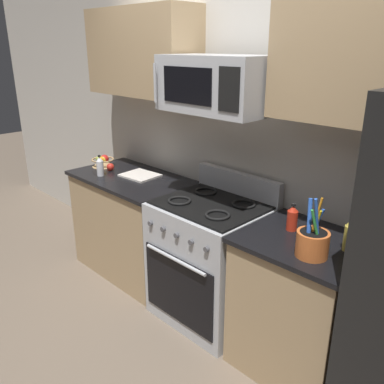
{
  "coord_description": "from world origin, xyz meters",
  "views": [
    {
      "loc": [
        1.8,
        -1.34,
        1.99
      ],
      "look_at": [
        -0.06,
        0.51,
        1.03
      ],
      "focal_mm": 38.0,
      "sensor_mm": 36.0,
      "label": 1
    }
  ],
  "objects_px": {
    "utensil_crock": "(312,242)",
    "fruit_basket": "(103,161)",
    "bottle_vinegar": "(100,166)",
    "bottle_hot_sauce": "(292,218)",
    "cutting_board": "(140,175)",
    "bottle_oil": "(350,235)",
    "microwave": "(216,84)",
    "range_oven": "(210,260)",
    "apple_loose": "(110,167)"
  },
  "relations": [
    {
      "from": "microwave",
      "to": "bottle_hot_sauce",
      "type": "relative_size",
      "value": 4.37
    },
    {
      "from": "utensil_crock",
      "to": "apple_loose",
      "type": "distance_m",
      "value": 2.09
    },
    {
      "from": "range_oven",
      "to": "fruit_basket",
      "type": "distance_m",
      "value": 1.47
    },
    {
      "from": "utensil_crock",
      "to": "fruit_basket",
      "type": "height_order",
      "value": "utensil_crock"
    },
    {
      "from": "bottle_vinegar",
      "to": "apple_loose",
      "type": "bearing_deg",
      "value": 113.66
    },
    {
      "from": "bottle_oil",
      "to": "bottle_hot_sauce",
      "type": "relative_size",
      "value": 1.16
    },
    {
      "from": "fruit_basket",
      "to": "bottle_oil",
      "type": "distance_m",
      "value": 2.38
    },
    {
      "from": "utensil_crock",
      "to": "apple_loose",
      "type": "bearing_deg",
      "value": 176.5
    },
    {
      "from": "bottle_hot_sauce",
      "to": "microwave",
      "type": "bearing_deg",
      "value": -177.7
    },
    {
      "from": "utensil_crock",
      "to": "microwave",
      "type": "bearing_deg",
      "value": 168.22
    },
    {
      "from": "bottle_vinegar",
      "to": "bottle_hot_sauce",
      "type": "xyz_separation_m",
      "value": [
        1.77,
        0.23,
        -0.0
      ]
    },
    {
      "from": "range_oven",
      "to": "microwave",
      "type": "height_order",
      "value": "microwave"
    },
    {
      "from": "microwave",
      "to": "bottle_vinegar",
      "type": "distance_m",
      "value": 1.39
    },
    {
      "from": "apple_loose",
      "to": "bottle_oil",
      "type": "height_order",
      "value": "bottle_oil"
    },
    {
      "from": "microwave",
      "to": "bottle_hot_sauce",
      "type": "height_order",
      "value": "microwave"
    },
    {
      "from": "cutting_board",
      "to": "bottle_vinegar",
      "type": "xyz_separation_m",
      "value": [
        -0.26,
        -0.23,
        0.08
      ]
    },
    {
      "from": "fruit_basket",
      "to": "cutting_board",
      "type": "distance_m",
      "value": 0.5
    },
    {
      "from": "microwave",
      "to": "bottle_vinegar",
      "type": "relative_size",
      "value": 4.16
    },
    {
      "from": "microwave",
      "to": "range_oven",
      "type": "bearing_deg",
      "value": -89.97
    },
    {
      "from": "microwave",
      "to": "cutting_board",
      "type": "distance_m",
      "value": 1.22
    },
    {
      "from": "utensil_crock",
      "to": "fruit_basket",
      "type": "relative_size",
      "value": 1.65
    },
    {
      "from": "bottle_oil",
      "to": "microwave",
      "type": "bearing_deg",
      "value": -178.86
    },
    {
      "from": "microwave",
      "to": "cutting_board",
      "type": "height_order",
      "value": "microwave"
    },
    {
      "from": "fruit_basket",
      "to": "range_oven",
      "type": "bearing_deg",
      "value": -0.31
    },
    {
      "from": "apple_loose",
      "to": "fruit_basket",
      "type": "bearing_deg",
      "value": 169.01
    },
    {
      "from": "bottle_vinegar",
      "to": "bottle_hot_sauce",
      "type": "bearing_deg",
      "value": 7.25
    },
    {
      "from": "range_oven",
      "to": "cutting_board",
      "type": "distance_m",
      "value": 1.0
    },
    {
      "from": "cutting_board",
      "to": "bottle_oil",
      "type": "relative_size",
      "value": 1.48
    },
    {
      "from": "cutting_board",
      "to": "bottle_vinegar",
      "type": "bearing_deg",
      "value": -137.94
    },
    {
      "from": "cutting_board",
      "to": "bottle_oil",
      "type": "xyz_separation_m",
      "value": [
        1.88,
        -0.01,
        0.08
      ]
    },
    {
      "from": "apple_loose",
      "to": "bottle_oil",
      "type": "bearing_deg",
      "value": 1.92
    },
    {
      "from": "apple_loose",
      "to": "bottle_oil",
      "type": "xyz_separation_m",
      "value": [
        2.2,
        0.07,
        0.06
      ]
    },
    {
      "from": "bottle_vinegar",
      "to": "utensil_crock",
      "type": "bearing_deg",
      "value": 0.52
    },
    {
      "from": "range_oven",
      "to": "bottle_oil",
      "type": "distance_m",
      "value": 1.12
    },
    {
      "from": "range_oven",
      "to": "fruit_basket",
      "type": "xyz_separation_m",
      "value": [
        -1.39,
        0.01,
        0.48
      ]
    },
    {
      "from": "range_oven",
      "to": "bottle_oil",
      "type": "relative_size",
      "value": 5.38
    },
    {
      "from": "microwave",
      "to": "bottle_oil",
      "type": "height_order",
      "value": "microwave"
    },
    {
      "from": "utensil_crock",
      "to": "fruit_basket",
      "type": "distance_m",
      "value": 2.27
    },
    {
      "from": "utensil_crock",
      "to": "bottle_hot_sauce",
      "type": "xyz_separation_m",
      "value": [
        -0.25,
        0.21,
        -0.0
      ]
    },
    {
      "from": "bottle_oil",
      "to": "cutting_board",
      "type": "bearing_deg",
      "value": 179.64
    },
    {
      "from": "fruit_basket",
      "to": "bottle_vinegar",
      "type": "height_order",
      "value": "bottle_vinegar"
    },
    {
      "from": "bottle_vinegar",
      "to": "bottle_hot_sauce",
      "type": "distance_m",
      "value": 1.79
    },
    {
      "from": "range_oven",
      "to": "microwave",
      "type": "xyz_separation_m",
      "value": [
        -0.0,
        0.03,
        1.27
      ]
    },
    {
      "from": "range_oven",
      "to": "cutting_board",
      "type": "bearing_deg",
      "value": 176.16
    },
    {
      "from": "utensil_crock",
      "to": "bottle_hot_sauce",
      "type": "relative_size",
      "value": 1.97
    },
    {
      "from": "apple_loose",
      "to": "bottle_oil",
      "type": "relative_size",
      "value": 0.34
    },
    {
      "from": "microwave",
      "to": "utensil_crock",
      "type": "relative_size",
      "value": 2.22
    },
    {
      "from": "fruit_basket",
      "to": "bottle_hot_sauce",
      "type": "height_order",
      "value": "bottle_hot_sauce"
    },
    {
      "from": "utensil_crock",
      "to": "bottle_hot_sauce",
      "type": "distance_m",
      "value": 0.33
    },
    {
      "from": "range_oven",
      "to": "bottle_hot_sauce",
      "type": "distance_m",
      "value": 0.81
    }
  ]
}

